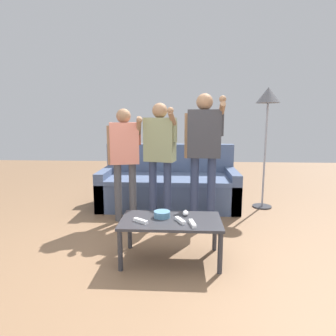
% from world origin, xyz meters
% --- Properties ---
extents(ground_plane, '(12.00, 12.00, 0.00)m').
position_xyz_m(ground_plane, '(0.00, 0.00, 0.00)').
color(ground_plane, brown).
extents(couch, '(2.03, 0.96, 0.91)m').
position_xyz_m(couch, '(-0.08, 1.50, 0.30)').
color(couch, '#475675').
rests_on(couch, ground).
extents(coffee_table, '(0.94, 0.52, 0.40)m').
position_xyz_m(coffee_table, '(0.04, -0.28, 0.35)').
color(coffee_table, '#2D2D33').
rests_on(coffee_table, ground).
extents(snack_bowl, '(0.16, 0.16, 0.06)m').
position_xyz_m(snack_bowl, '(-0.05, -0.22, 0.43)').
color(snack_bowl, teal).
rests_on(snack_bowl, coffee_table).
extents(game_remote_nunchuk, '(0.06, 0.09, 0.05)m').
position_xyz_m(game_remote_nunchuk, '(0.17, -0.15, 0.42)').
color(game_remote_nunchuk, white).
rests_on(game_remote_nunchuk, coffee_table).
extents(floor_lamp, '(0.34, 0.34, 1.76)m').
position_xyz_m(floor_lamp, '(1.34, 1.45, 1.52)').
color(floor_lamp, '#2D2D33').
rests_on(floor_lamp, ground).
extents(player_left, '(0.47, 0.32, 1.45)m').
position_xyz_m(player_left, '(-0.60, 0.77, 0.91)').
color(player_left, '#47474C').
rests_on(player_left, ground).
extents(player_center, '(0.44, 0.39, 1.51)m').
position_xyz_m(player_center, '(-0.15, 0.77, 0.95)').
color(player_center, '#2D3856').
rests_on(player_center, ground).
extents(player_right, '(0.48, 0.32, 1.62)m').
position_xyz_m(player_right, '(0.40, 0.74, 1.02)').
color(player_right, '#2D3856').
rests_on(player_right, ground).
extents(game_remote_wand_near, '(0.15, 0.12, 0.03)m').
position_xyz_m(game_remote_wand_near, '(-0.23, -0.37, 0.41)').
color(game_remote_wand_near, white).
rests_on(game_remote_wand_near, coffee_table).
extents(game_remote_wand_far, '(0.07, 0.17, 0.03)m').
position_xyz_m(game_remote_wand_far, '(0.23, -0.41, 0.41)').
color(game_remote_wand_far, white).
rests_on(game_remote_wand_far, coffee_table).
extents(game_remote_wand_spare, '(0.11, 0.16, 0.03)m').
position_xyz_m(game_remote_wand_spare, '(0.12, -0.34, 0.41)').
color(game_remote_wand_spare, white).
rests_on(game_remote_wand_spare, coffee_table).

